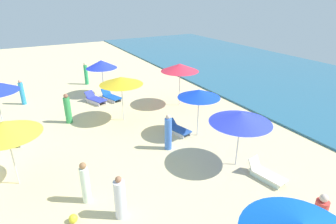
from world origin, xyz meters
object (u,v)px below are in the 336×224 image
beachgoer_0 (120,199)px  umbrella_5 (180,67)px  beachgoer_4 (68,109)px  umbrella_1 (199,94)px  beachgoer_6 (85,183)px  lounge_chair_1_0 (178,129)px  umbrella_2 (241,117)px  beachgoer_2 (86,74)px  beachgoer_5 (168,133)px  umbrella_7 (5,128)px  beachgoer_3 (318,221)px  beach_ball_0 (73,218)px  umbrella_6 (121,81)px  umbrella_0 (101,64)px  beachgoer_1 (22,93)px  lounge_chair_4_0 (17,137)px  lounge_chair_0_0 (111,96)px  lounge_chair_0_1 (95,99)px  lounge_chair_2_0 (265,173)px

beachgoer_0 → umbrella_5: bearing=-1.6°
beachgoer_4 → umbrella_5: bearing=45.5°
umbrella_1 → beachgoer_4: bearing=-130.8°
beachgoer_4 → beachgoer_6: size_ratio=1.09×
lounge_chair_1_0 → umbrella_5: (-3.29, 2.05, 2.22)m
umbrella_2 → beachgoer_0: (0.51, -5.21, -1.46)m
beachgoer_2 → beachgoer_5: size_ratio=1.00×
beachgoer_6 → umbrella_7: bearing=-125.1°
umbrella_7 → beachgoer_5: bearing=85.8°
beachgoer_2 → beachgoer_3: size_ratio=1.00×
umbrella_5 → beachgoer_0: umbrella_5 is taller
umbrella_1 → umbrella_5: size_ratio=0.90×
umbrella_1 → beachgoer_3: umbrella_1 is taller
beachgoer_6 → beach_ball_0: bearing=-26.9°
lounge_chair_1_0 → umbrella_6: (-2.83, -1.86, 2.07)m
umbrella_0 → beachgoer_0: size_ratio=1.61×
beachgoer_1 → umbrella_5: bearing=16.3°
lounge_chair_1_0 → umbrella_0: bearing=87.1°
umbrella_1 → beachgoer_2: bearing=-166.0°
beachgoer_0 → lounge_chair_1_0: bearing=-7.7°
umbrella_0 → lounge_chair_4_0: (4.52, -5.61, -1.96)m
lounge_chair_1_0 → umbrella_7: size_ratio=0.58×
lounge_chair_4_0 → beachgoer_4: size_ratio=0.84×
beachgoer_1 → lounge_chair_0_0: bearing=25.2°
lounge_chair_0_0 → umbrella_6: size_ratio=0.64×
umbrella_7 → beachgoer_1: size_ratio=1.59×
umbrella_0 → beach_ball_0: 12.07m
lounge_chair_0_1 → umbrella_5: size_ratio=0.61×
beachgoer_1 → beachgoer_5: 10.83m
beachgoer_0 → beach_ball_0: bearing=111.0°
lounge_chair_0_0 → beachgoer_4: (2.30, -3.14, 0.54)m
lounge_chair_2_0 → beach_ball_0: lounge_chair_2_0 is taller
lounge_chair_2_0 → lounge_chair_1_0: bearing=91.8°
beachgoer_3 → beachgoer_0: bearing=10.6°
umbrella_2 → beach_ball_0: umbrella_2 is taller
lounge_chair_2_0 → lounge_chair_4_0: size_ratio=1.08×
umbrella_7 → umbrella_5: bearing=112.9°
beachgoer_3 → umbrella_1: bearing=-46.9°
lounge_chair_2_0 → beachgoer_0: beachgoer_0 is taller
beachgoer_5 → beachgoer_0: bearing=114.7°
lounge_chair_0_1 → umbrella_5: 5.88m
umbrella_0 → umbrella_1: 8.44m
lounge_chair_0_1 → beachgoer_5: beachgoer_5 is taller
beachgoer_6 → lounge_chair_0_0: bearing=169.6°
lounge_chair_1_0 → lounge_chair_4_0: bearing=142.9°
beachgoer_3 → beachgoer_6: 7.15m
beachgoer_5 → beach_ball_0: beachgoer_5 is taller
lounge_chair_0_0 → beachgoer_1: beachgoer_1 is taller
beachgoer_2 → beachgoer_6: size_ratio=1.11×
lounge_chair_0_0 → beach_ball_0: lounge_chair_0_0 is taller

